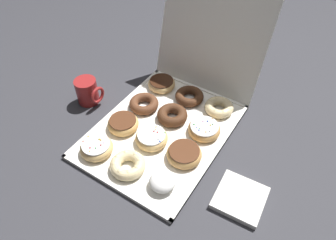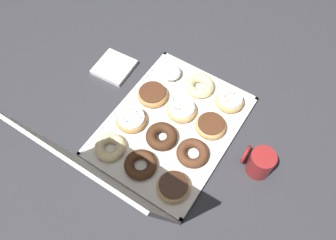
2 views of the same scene
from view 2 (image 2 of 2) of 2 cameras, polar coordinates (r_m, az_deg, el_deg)
name	(u,v)px [view 2 (image 2 of 2)]	position (r m, az deg, el deg)	size (l,w,h in m)	color
ground_plane	(172,126)	(1.29, 0.64, -1.08)	(3.00, 3.00, 0.00)	#333338
donut_box	(172,126)	(1.28, 0.64, -0.97)	(0.44, 0.57, 0.01)	white
box_lid_open	(100,175)	(0.93, -11.33, -8.99)	(0.44, 0.54, 0.01)	white
sprinkle_donut_0	(229,100)	(1.33, 10.23, 3.26)	(0.11, 0.11, 0.04)	#E5B770
cruller_donut_1	(200,86)	(1.36, 5.35, 5.71)	(0.12, 0.12, 0.04)	beige
powdered_filled_donut_2	(171,72)	(1.39, 0.47, 8.00)	(0.08, 0.08, 0.05)	white
chocolate_frosted_donut_3	(211,126)	(1.26, 7.15, -0.94)	(0.12, 0.12, 0.04)	tan
sprinkle_donut_4	(180,109)	(1.29, 2.08, 1.85)	(0.12, 0.12, 0.04)	#E5B770
chocolate_frosted_donut_5	(153,94)	(1.33, -2.60, 4.29)	(0.12, 0.12, 0.04)	tan
chocolate_cake_ring_donut_6	(193,153)	(1.21, 4.12, -5.53)	(0.12, 0.12, 0.04)	#59331E
chocolate_cake_ring_donut_7	(162,137)	(1.23, -0.98, -2.80)	(0.12, 0.12, 0.04)	#472816
sprinkle_donut_8	(131,119)	(1.28, -6.18, 0.12)	(0.12, 0.12, 0.04)	tan
chocolate_frosted_donut_9	(173,186)	(1.16, 0.91, -11.02)	(0.11, 0.11, 0.04)	#E5B770
chocolate_cake_ring_donut_10	(140,164)	(1.19, -4.67, -7.38)	(0.11, 0.11, 0.03)	#472816
cruller_donut_11	(110,147)	(1.23, -9.64, -4.47)	(0.11, 0.11, 0.04)	beige
coffee_mug	(260,162)	(1.20, 15.08, -6.83)	(0.11, 0.09, 0.10)	maroon
napkin_stack	(114,67)	(1.46, -8.95, 8.70)	(0.14, 0.14, 0.02)	white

